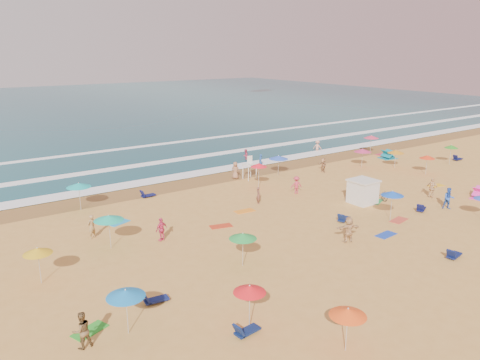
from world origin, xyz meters
TOP-DOWN VIEW (x-y plane):
  - ground at (0.00, 0.00)m, footprint 220.00×220.00m
  - ocean at (0.00, 84.00)m, footprint 220.00×140.00m
  - wet_sand at (0.00, 12.50)m, footprint 220.00×220.00m
  - surf_foam at (0.00, 21.32)m, footprint 200.00×18.70m
  - cabana at (7.57, -1.93)m, footprint 2.00×2.00m
  - cabana_roof at (7.57, -1.93)m, footprint 2.20×2.20m
  - bicycle at (9.47, -2.23)m, footprint 0.85×1.78m
  - lifeguard_stand at (4.00, 10.08)m, footprint 1.20×1.20m
  - beach_umbrellas at (2.47, 0.34)m, footprint 47.91×28.17m
  - loungers at (5.03, -4.41)m, footprint 45.87×24.11m
  - towels at (-0.14, -2.05)m, footprint 51.37×23.04m
  - popup_tents at (20.68, 0.36)m, footprint 8.44×17.28m
  - beachgoers at (2.84, 3.02)m, footprint 41.74×26.93m

SIDE VIEW (x-z plane):
  - ground at x=0.00m, z-range 0.00..0.00m
  - ocean at x=0.00m, z-range -0.09..0.09m
  - wet_sand at x=0.00m, z-range 0.01..0.01m
  - towels at x=-0.14m, z-range 0.00..0.03m
  - surf_foam at x=0.00m, z-range 0.08..0.12m
  - loungers at x=5.03m, z-range 0.00..0.34m
  - bicycle at x=9.47m, z-range 0.00..0.90m
  - popup_tents at x=20.68m, z-range 0.00..1.20m
  - beachgoers at x=2.84m, z-range -0.24..1.89m
  - cabana at x=7.57m, z-range 0.00..2.00m
  - lifeguard_stand at x=4.00m, z-range 0.00..2.10m
  - cabana_roof at x=7.57m, z-range 2.00..2.12m
  - beach_umbrellas at x=2.47m, z-range 1.71..2.49m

